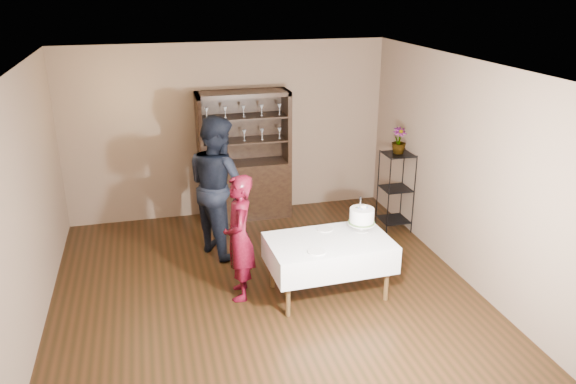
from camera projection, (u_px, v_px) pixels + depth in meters
name	position (u px, v px, depth m)	size (l,w,h in m)	color
floor	(263.00, 286.00, 6.93)	(5.00, 5.00, 0.00)	black
ceiling	(259.00, 65.00, 5.97)	(5.00, 5.00, 0.00)	white
back_wall	(228.00, 131.00, 8.71)	(5.00, 0.02, 2.70)	#775F4C
wall_left	(27.00, 204.00, 5.86)	(0.02, 5.00, 2.70)	#775F4C
wall_right	(456.00, 167.00, 7.03)	(0.02, 5.00, 2.70)	#775F4C
china_hutch	(245.00, 177.00, 8.78)	(1.40, 0.48, 2.00)	black
plant_etagere	(396.00, 188.00, 8.32)	(0.42, 0.42, 1.20)	black
cake_table	(329.00, 253.00, 6.59)	(1.46, 0.93, 0.71)	silver
woman	(239.00, 238.00, 6.47)	(0.55, 0.36, 1.52)	#39050F
man	(218.00, 185.00, 7.54)	(0.93, 0.73, 1.92)	black
cake	(362.00, 217.00, 6.71)	(0.34, 0.34, 0.45)	beige
plate_near	(317.00, 252.00, 6.23)	(0.20, 0.20, 0.01)	beige
plate_far	(325.00, 229.00, 6.80)	(0.19, 0.19, 0.01)	beige
potted_plant	(399.00, 141.00, 8.08)	(0.21, 0.21, 0.38)	#4F7236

